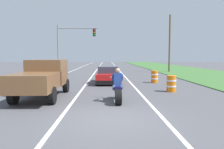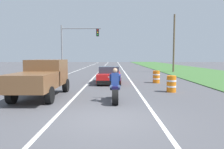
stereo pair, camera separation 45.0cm
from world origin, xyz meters
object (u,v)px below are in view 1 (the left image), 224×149
(construction_barrel_nearest, at_px, (171,84))
(construction_barrel_mid, at_px, (155,77))
(traffic_light_mast_near, at_px, (71,41))
(sports_car_red, at_px, (108,75))
(motorcycle_with_rider, at_px, (118,90))
(pickup_truck_left_lane_brown, at_px, (43,77))

(construction_barrel_nearest, height_order, construction_barrel_mid, same)
(traffic_light_mast_near, bearing_deg, sports_car_red, -63.83)
(motorcycle_with_rider, height_order, traffic_light_mast_near, traffic_light_mast_near)
(sports_car_red, bearing_deg, construction_barrel_nearest, -48.78)
(sports_car_red, relative_size, traffic_light_mast_near, 0.72)
(pickup_truck_left_lane_brown, bearing_deg, motorcycle_with_rider, -17.83)
(motorcycle_with_rider, xyz_separation_m, construction_barrel_mid, (3.43, 7.50, -0.09))
(motorcycle_with_rider, height_order, sports_car_red, motorcycle_with_rider)
(motorcycle_with_rider, distance_m, construction_barrel_nearest, 4.54)
(motorcycle_with_rider, bearing_deg, construction_barrel_nearest, 40.48)
(motorcycle_with_rider, distance_m, traffic_light_mast_near, 17.60)
(sports_car_red, bearing_deg, traffic_light_mast_near, 116.17)
(construction_barrel_nearest, bearing_deg, motorcycle_with_rider, -139.52)
(sports_car_red, distance_m, construction_barrel_nearest, 5.90)
(sports_car_red, distance_m, pickup_truck_left_lane_brown, 7.05)
(pickup_truck_left_lane_brown, bearing_deg, traffic_light_mast_near, 93.99)
(motorcycle_with_rider, relative_size, sports_car_red, 0.51)
(sports_car_red, xyz_separation_m, pickup_truck_left_lane_brown, (-3.43, -6.14, 0.48))
(sports_car_red, relative_size, construction_barrel_nearest, 4.30)
(motorcycle_with_rider, bearing_deg, pickup_truck_left_lane_brown, 162.17)
(motorcycle_with_rider, distance_m, sports_car_red, 7.40)
(pickup_truck_left_lane_brown, bearing_deg, sports_car_red, 60.78)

